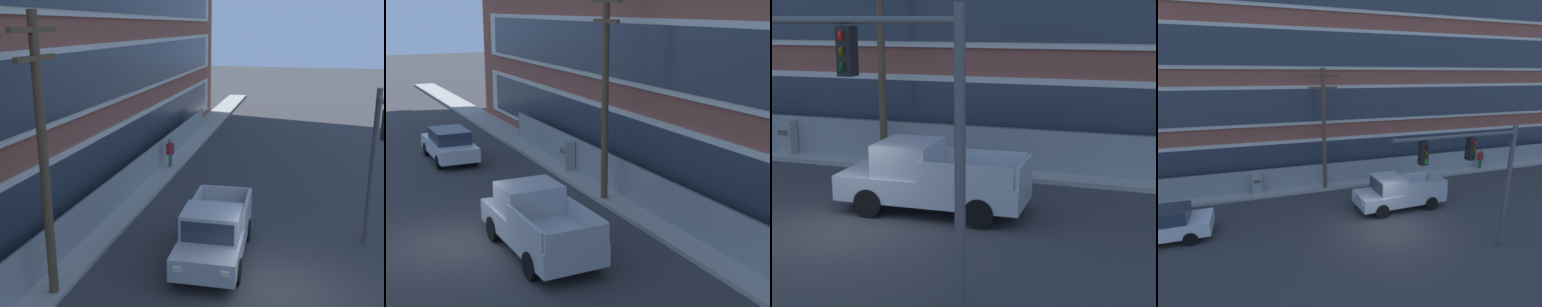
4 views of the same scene
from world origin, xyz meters
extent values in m
plane|color=#38383A|center=(0.00, 0.00, 0.00)|extent=(160.00, 160.00, 0.00)
cube|color=#9E9B93|center=(0.00, 6.95, 0.08)|extent=(80.00, 1.82, 0.16)
cube|color=beige|center=(3.40, 7.79, 1.99)|extent=(47.36, 0.10, 2.60)
cube|color=#2D3844|center=(3.40, 7.73, 1.99)|extent=(45.30, 0.06, 2.17)
cube|color=beige|center=(3.40, 7.79, 5.60)|extent=(47.36, 0.10, 2.60)
cube|color=#2D3844|center=(3.40, 7.73, 5.60)|extent=(45.30, 0.06, 2.17)
cube|color=gray|center=(4.34, 7.05, 0.81)|extent=(35.20, 0.04, 1.61)
cylinder|color=#4C4C51|center=(-13.26, 7.05, 0.81)|extent=(0.06, 0.06, 1.61)
cylinder|color=#4C4C51|center=(4.34, 7.05, 1.61)|extent=(35.20, 0.05, 0.05)
cube|color=#B2B5BA|center=(1.82, 2.26, 0.75)|extent=(5.26, 2.12, 0.70)
cube|color=#B2B5BA|center=(1.09, 2.24, 1.54)|extent=(1.61, 1.86, 0.88)
cube|color=#283342|center=(0.29, 2.22, 1.54)|extent=(0.11, 1.62, 0.66)
cube|color=#B2B5BA|center=(3.01, 1.37, 1.38)|extent=(2.60, 0.19, 0.56)
cube|color=#B2B5BA|center=(2.96, 3.22, 1.38)|extent=(2.60, 0.19, 0.56)
cube|color=#B2B5BA|center=(4.38, 2.33, 1.38)|extent=(0.15, 1.90, 0.56)
cylinder|color=black|center=(0.28, 1.31, 0.40)|extent=(0.81, 0.28, 0.80)
cylinder|color=black|center=(0.23, 3.13, 0.40)|extent=(0.81, 0.28, 0.80)
cylinder|color=black|center=(3.40, 1.40, 0.40)|extent=(0.81, 0.28, 0.80)
cylinder|color=black|center=(3.35, 3.21, 0.40)|extent=(0.81, 0.28, 0.80)
cube|color=white|center=(-0.78, 1.50, 0.85)|extent=(0.07, 0.24, 0.16)
cube|color=white|center=(-0.82, 2.88, 0.85)|extent=(0.07, 0.24, 0.16)
cube|color=silver|center=(-10.56, 2.46, 0.64)|extent=(4.57, 1.84, 0.64)
cube|color=#283342|center=(-10.38, 2.46, 1.26)|extent=(2.29, 1.62, 0.60)
cylinder|color=black|center=(-11.98, 1.60, 0.32)|extent=(0.64, 0.20, 0.64)
cylinder|color=black|center=(-11.98, 3.32, 0.32)|extent=(0.64, 0.20, 0.64)
cylinder|color=black|center=(-9.14, 1.60, 0.32)|extent=(0.64, 0.20, 0.64)
cylinder|color=black|center=(-9.14, 3.32, 0.32)|extent=(0.64, 0.20, 0.64)
cylinder|color=brown|center=(-1.66, 6.32, 4.00)|extent=(0.26, 0.26, 7.99)
cube|color=brown|center=(-1.66, 6.32, 7.49)|extent=(2.10, 0.14, 0.14)
cube|color=brown|center=(-1.66, 6.32, 6.79)|extent=(1.79, 0.14, 0.14)
cube|color=#939993|center=(-6.04, 6.75, 0.73)|extent=(0.63, 0.49, 1.46)
cube|color=#515151|center=(-6.04, 6.50, 1.02)|extent=(0.44, 0.02, 0.20)
camera|label=1|loc=(-12.80, -0.43, 7.60)|focal=45.00mm
camera|label=2|loc=(17.38, -3.80, 7.25)|focal=55.00mm
camera|label=3|loc=(7.56, -12.42, 5.29)|focal=55.00mm
camera|label=4|loc=(-6.06, -12.30, 7.60)|focal=28.00mm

